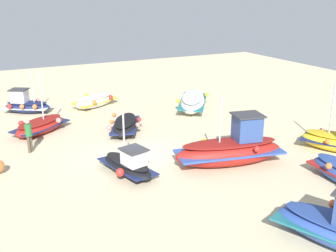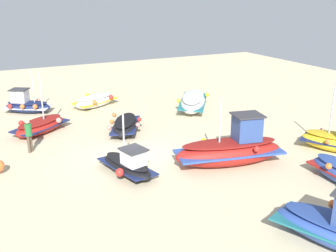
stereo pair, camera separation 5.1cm
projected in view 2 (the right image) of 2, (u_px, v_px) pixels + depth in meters
name	position (u px, v px, depth m)	size (l,w,h in m)	color
ground_plane	(134.00, 157.00, 18.82)	(53.35, 53.35, 0.00)	beige
fishing_boat_1	(95.00, 101.00, 27.07)	(2.70, 3.57, 0.87)	white
fishing_boat_2	(193.00, 101.00, 26.57)	(4.94, 4.11, 1.00)	white
fishing_boat_3	(231.00, 149.00, 17.78)	(2.68, 5.28, 3.24)	maroon
fishing_boat_5	(125.00, 125.00, 22.04)	(3.58, 2.73, 0.91)	black
fishing_boat_6	(41.00, 126.00, 22.01)	(3.17, 3.58, 3.42)	maroon
fishing_boat_7	(26.00, 105.00, 25.72)	(2.67, 3.23, 2.81)	navy
fishing_boat_8	(128.00, 165.00, 16.92)	(3.31, 1.93, 2.72)	black
person_walking	(29.00, 134.00, 19.12)	(0.32, 0.32, 1.68)	brown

